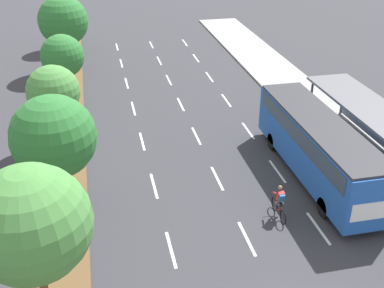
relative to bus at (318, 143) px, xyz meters
The scene contains 13 objects.
median_strip 16.69m from the bus, 144.89° to the left, with size 2.60×52.00×0.12m, color brown.
sidewalk_right 10.52m from the bus, 67.22° to the left, with size 4.50×52.00×0.15m, color #9E9E99.
lane_divider_left 10.86m from the bus, 145.12° to the left, with size 0.14×44.15×0.01m.
lane_divider_center 8.31m from the bus, 130.72° to the left, with size 0.14×44.15×0.01m.
lane_divider_right 6.67m from the bus, 106.01° to the left, with size 0.14×44.15×0.01m.
bus is the anchor object (origin of this frame).
cyclist 4.65m from the bus, 136.64° to the right, with size 0.46×1.82×1.71m.
median_tree_nearest 15.93m from the bus, 150.53° to the right, with size 3.87×3.87×6.61m.
median_tree_second 13.53m from the bus, behind, with size 3.86×3.86×6.06m.
median_tree_third 15.18m from the bus, 155.15° to the left, with size 3.09×3.09×5.11m.
median_tree_fourth 18.96m from the bus, 134.96° to the left, with size 3.08×3.08×5.01m.
median_tree_fifth 24.50m from the bus, 123.20° to the left, with size 4.12×4.12×6.35m.
median_tree_farthest 30.70m from the bus, 116.47° to the left, with size 3.39×3.39×5.40m.
Camera 1 is at (-6.03, -9.83, 13.95)m, focal length 44.29 mm.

